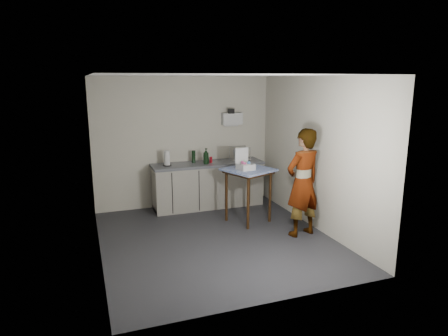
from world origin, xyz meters
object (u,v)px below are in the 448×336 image
object	(u,v)px
soap_bottle	(206,156)
soda_can	(211,160)
dark_bottle	(194,157)
side_table	(248,176)
dish_rack	(239,157)
bakery_box	(245,165)
kitchen_counter	(208,186)
standing_man	(303,183)
paper_towel	(167,159)

from	to	relation	value
soap_bottle	soda_can	xyz separation A→B (m)	(0.13, 0.10, -0.10)
soap_bottle	dark_bottle	world-z (taller)	soap_bottle
side_table	dish_rack	xyz separation A→B (m)	(0.28, 1.14, 0.12)
side_table	soap_bottle	size ratio (longest dim) A/B	3.15
dark_bottle	bakery_box	xyz separation A→B (m)	(0.61, -1.20, 0.03)
soda_can	dark_bottle	world-z (taller)	dark_bottle
soap_bottle	dark_bottle	size ratio (longest dim) A/B	1.26
kitchen_counter	bakery_box	world-z (taller)	bakery_box
kitchen_counter	soda_can	distance (m)	0.54
soap_bottle	bakery_box	world-z (taller)	bakery_box
soda_can	bakery_box	distance (m)	1.14
standing_man	dish_rack	bearing A→B (deg)	-93.95
standing_man	paper_towel	bearing A→B (deg)	-59.58
standing_man	dish_rack	distance (m)	2.06
kitchen_counter	standing_man	world-z (taller)	standing_man
side_table	soap_bottle	xyz separation A→B (m)	(-0.49, 0.99, 0.21)
paper_towel	kitchen_counter	bearing A→B (deg)	0.14
soda_can	paper_towel	distance (m)	0.89
kitchen_counter	dark_bottle	size ratio (longest dim) A/B	9.02
kitchen_counter	soda_can	size ratio (longest dim) A/B	19.37
dish_rack	kitchen_counter	bearing A→B (deg)	-175.80
soap_bottle	kitchen_counter	bearing A→B (deg)	56.72
dark_bottle	dish_rack	bearing A→B (deg)	-2.15
paper_towel	soda_can	bearing A→B (deg)	-0.06
standing_man	paper_towel	size ratio (longest dim) A/B	6.11
side_table	paper_towel	xyz separation A→B (m)	(-1.24, 1.08, 0.19)
kitchen_counter	dark_bottle	distance (m)	0.67
side_table	standing_man	xyz separation A→B (m)	(0.58, -0.90, 0.04)
dark_bottle	kitchen_counter	bearing A→B (deg)	-18.37
kitchen_counter	side_table	world-z (taller)	side_table
kitchen_counter	side_table	distance (m)	1.24
bakery_box	soap_bottle	bearing A→B (deg)	103.13
soap_bottle	soda_can	distance (m)	0.19
dish_rack	paper_towel	bearing A→B (deg)	-177.98
standing_man	bakery_box	bearing A→B (deg)	-65.26
bakery_box	kitchen_counter	bearing A→B (deg)	98.33
kitchen_counter	soap_bottle	world-z (taller)	soap_bottle
soda_can	bakery_box	xyz separation A→B (m)	(0.28, -1.10, 0.10)
paper_towel	bakery_box	bearing A→B (deg)	-43.52
soap_bottle	dish_rack	bearing A→B (deg)	11.05
paper_towel	side_table	bearing A→B (deg)	-41.05
soda_can	dish_rack	size ratio (longest dim) A/B	0.30
kitchen_counter	standing_man	bearing A→B (deg)	-63.21
kitchen_counter	standing_man	xyz separation A→B (m)	(1.00, -1.98, 0.47)
soda_can	dark_bottle	xyz separation A→B (m)	(-0.33, 0.09, 0.07)
dark_bottle	soap_bottle	bearing A→B (deg)	-42.94
side_table	paper_towel	bearing A→B (deg)	117.15
soda_can	side_table	bearing A→B (deg)	-71.73
standing_man	kitchen_counter	bearing A→B (deg)	-75.42
standing_man	dark_bottle	distance (m)	2.43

